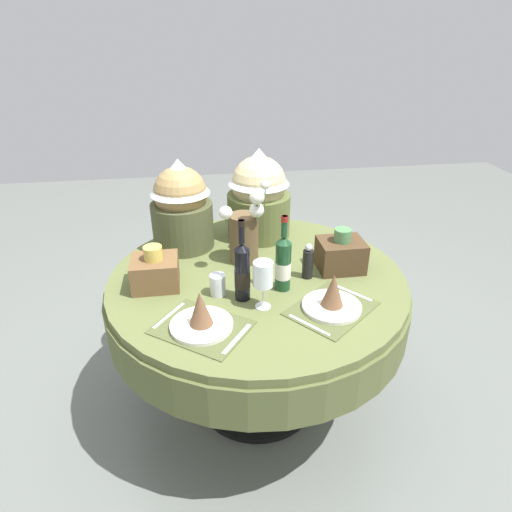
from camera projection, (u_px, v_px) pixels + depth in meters
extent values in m
plane|color=slate|center=(257.00, 396.00, 2.37)|extent=(8.00, 8.00, 0.00)
cylinder|color=#5B6638|center=(257.00, 278.00, 2.02)|extent=(1.36, 1.36, 0.04)
cylinder|color=#545D33|center=(257.00, 299.00, 2.08)|extent=(1.38, 1.38, 0.19)
cylinder|color=black|center=(257.00, 341.00, 2.20)|extent=(0.12, 0.12, 0.69)
cylinder|color=black|center=(257.00, 394.00, 2.36)|extent=(0.62, 0.62, 0.03)
cube|color=#4E562F|center=(202.00, 327.00, 1.66)|extent=(0.43, 0.41, 0.00)
cylinder|color=silver|center=(202.00, 325.00, 1.66)|extent=(0.24, 0.24, 0.02)
cone|color=brown|center=(200.00, 308.00, 1.62)|extent=(0.09, 0.09, 0.14)
cube|color=silver|center=(169.00, 315.00, 1.72)|extent=(0.12, 0.16, 0.00)
cube|color=silver|center=(237.00, 339.00, 1.60)|extent=(0.13, 0.16, 0.00)
cube|color=#4E562F|center=(331.00, 308.00, 1.77)|extent=(0.43, 0.42, 0.00)
cylinder|color=silver|center=(332.00, 306.00, 1.77)|extent=(0.24, 0.24, 0.02)
cone|color=brown|center=(333.00, 290.00, 1.73)|extent=(0.09, 0.09, 0.14)
cube|color=silver|center=(309.00, 325.00, 1.67)|extent=(0.13, 0.15, 0.00)
cube|color=silver|center=(352.00, 292.00, 1.87)|extent=(0.13, 0.16, 0.00)
cylinder|color=brown|center=(244.00, 238.00, 2.08)|extent=(0.14, 0.14, 0.24)
sphere|color=white|center=(257.00, 197.00, 1.91)|extent=(0.07, 0.07, 0.07)
cylinder|color=#4C7038|center=(257.00, 211.00, 1.95)|extent=(0.01, 0.01, 0.09)
sphere|color=white|center=(226.00, 213.00, 1.91)|extent=(0.06, 0.06, 0.06)
cylinder|color=#4C7038|center=(226.00, 220.00, 1.93)|extent=(0.01, 0.01, 0.03)
sphere|color=white|center=(265.00, 185.00, 2.04)|extent=(0.05, 0.05, 0.05)
cylinder|color=#4C7038|center=(265.00, 198.00, 2.07)|extent=(0.01, 0.01, 0.11)
sphere|color=white|center=(257.00, 210.00, 1.97)|extent=(0.07, 0.07, 0.07)
cylinder|color=#4C7038|center=(257.00, 217.00, 1.98)|extent=(0.01, 0.01, 0.02)
cylinder|color=#194223|center=(283.00, 266.00, 1.86)|extent=(0.07, 0.07, 0.22)
cylinder|color=silver|center=(283.00, 270.00, 1.87)|extent=(0.07, 0.07, 0.07)
cone|color=#194223|center=(284.00, 240.00, 1.80)|extent=(0.07, 0.07, 0.03)
cylinder|color=#194223|center=(284.00, 226.00, 1.77)|extent=(0.03, 0.03, 0.09)
cylinder|color=maroon|center=(285.00, 219.00, 1.76)|extent=(0.03, 0.03, 0.02)
cylinder|color=black|center=(242.00, 275.00, 1.79)|extent=(0.06, 0.06, 0.23)
cylinder|color=black|center=(242.00, 279.00, 1.80)|extent=(0.07, 0.07, 0.08)
cone|color=black|center=(242.00, 247.00, 1.73)|extent=(0.06, 0.06, 0.03)
cylinder|color=black|center=(242.00, 232.00, 1.70)|extent=(0.02, 0.02, 0.10)
cylinder|color=black|center=(241.00, 223.00, 1.68)|extent=(0.03, 0.03, 0.02)
cylinder|color=silver|center=(263.00, 306.00, 1.79)|extent=(0.06, 0.06, 0.00)
cylinder|color=silver|center=(263.00, 296.00, 1.76)|extent=(0.01, 0.01, 0.10)
cylinder|color=silver|center=(263.00, 274.00, 1.71)|extent=(0.08, 0.08, 0.10)
cylinder|color=silver|center=(218.00, 285.00, 1.85)|extent=(0.07, 0.07, 0.09)
cylinder|color=black|center=(308.00, 264.00, 1.96)|extent=(0.05, 0.05, 0.13)
sphere|color=#B7B7BC|center=(309.00, 247.00, 1.93)|extent=(0.03, 0.03, 0.03)
cylinder|color=#474C2D|center=(183.00, 225.00, 2.23)|extent=(0.31, 0.31, 0.23)
sphere|color=#9E7F4C|center=(180.00, 193.00, 2.15)|extent=(0.26, 0.26, 0.26)
cone|color=silver|center=(179.00, 176.00, 2.11)|extent=(0.29, 0.29, 0.17)
cylinder|color=#566033|center=(259.00, 215.00, 2.35)|extent=(0.34, 0.34, 0.23)
sphere|color=#C6B784|center=(259.00, 184.00, 2.26)|extent=(0.28, 0.28, 0.28)
cone|color=silver|center=(259.00, 166.00, 2.22)|extent=(0.32, 0.32, 0.18)
cube|color=brown|center=(155.00, 273.00, 1.90)|extent=(0.20, 0.18, 0.13)
cylinder|color=gold|center=(153.00, 253.00, 1.86)|extent=(0.08, 0.08, 0.06)
cube|color=#47331E|center=(341.00, 255.00, 2.03)|extent=(0.21, 0.17, 0.14)
cylinder|color=#4C7F4C|center=(343.00, 235.00, 1.98)|extent=(0.08, 0.08, 0.06)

